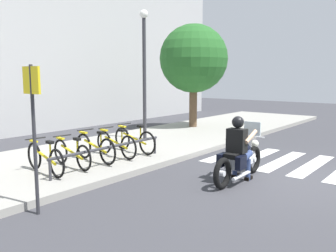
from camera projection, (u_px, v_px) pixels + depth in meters
The scene contains 18 objects.
ground_plane at pixel (293, 178), 8.28m from camera, with size 48.00×48.00×0.00m, color #38383D.
sidewalk at pixel (130, 147), 11.40m from camera, with size 24.00×4.40×0.15m, color gray.
crosswalk_stripe_2 at pixel (312, 165), 9.40m from camera, with size 2.80×0.40×0.01m, color white.
crosswalk_stripe_3 at pixel (282, 161), 9.89m from camera, with size 2.80×0.40×0.01m, color white.
crosswalk_stripe_4 at pixel (255, 157), 10.38m from camera, with size 2.80×0.40×0.01m, color white.
crosswalk_stripe_5 at pixel (230, 153), 10.87m from camera, with size 2.80×0.40×0.01m, color white.
motorcycle at pixel (240, 160), 8.03m from camera, with size 2.22×0.62×1.25m.
rider at pixel (238, 144), 7.92m from camera, with size 0.63×0.54×1.45m.
bicycle_0 at pixel (45, 158), 8.03m from camera, with size 0.48×1.67×0.77m.
bicycle_1 at pixel (72, 153), 8.59m from camera, with size 0.48×1.63×0.74m.
bicycle_2 at pixel (95, 148), 9.15m from camera, with size 0.48×1.70×0.80m.
bicycle_3 at pixel (116, 144), 9.71m from camera, with size 0.48×1.69×0.77m.
bicycle_4 at pixel (134, 140), 10.26m from camera, with size 0.48×1.74×0.80m.
bike_rack at pixel (110, 148), 8.80m from camera, with size 3.47×0.07×0.49m.
street_lamp at pixel (144, 64), 12.17m from camera, with size 0.28×0.28×4.46m.
street_sign at pixel (33, 113), 5.88m from camera, with size 0.06×0.44×2.49m.
tree_near_rack at pixel (194, 59), 15.12m from camera, with size 2.85×2.85×4.44m.
building_backdrop at pixel (25, 33), 14.34m from camera, with size 24.00×1.20×7.93m, color #AAAAAA.
Camera 1 is at (-8.09, -2.71, 2.32)m, focal length 38.86 mm.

